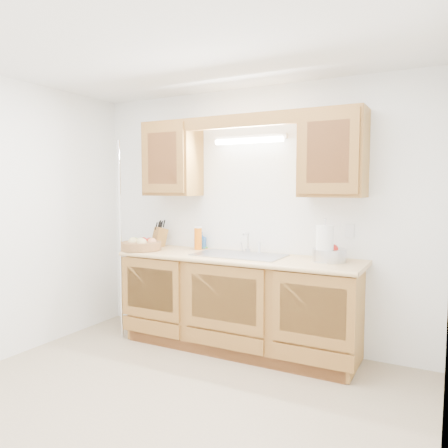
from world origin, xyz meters
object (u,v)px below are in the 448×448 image
Objects in this scene: fruit_basket at (141,245)px; knife_block at (160,237)px; apple_bowl at (329,254)px; paper_towel at (325,244)px.

knife_block reaches higher than fruit_basket.
apple_bowl reaches higher than fruit_basket.
paper_towel is (1.84, 0.14, 0.10)m from fruit_basket.
knife_block is 0.80× the size of paper_towel.
paper_towel is at bearing 17.60° from knife_block.
apple_bowl is at bearing 68.48° from paper_towel.
knife_block is at bearing 89.97° from fruit_basket.
paper_towel is at bearing 4.20° from fruit_basket.
knife_block is (0.00, 0.31, 0.05)m from fruit_basket.
knife_block reaches higher than apple_bowl.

